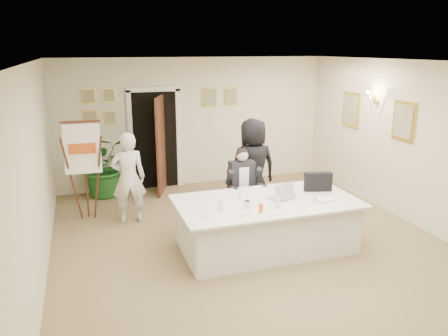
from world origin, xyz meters
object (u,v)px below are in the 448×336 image
steel_jug (247,204)px  flip_chart (85,176)px  paper_stack (326,199)px  seated_man (243,186)px  laptop (281,189)px  oj_glass (261,208)px  potted_palm (105,166)px  standing_man (129,178)px  standing_woman (253,167)px  conference_table (266,224)px  laptop_bag (318,182)px

steel_jug → flip_chart: bearing=133.5°
paper_stack → steel_jug: (-1.25, 0.06, 0.04)m
seated_man → flip_chart: 2.78m
laptop → steel_jug: bearing=-175.1°
oj_glass → flip_chart: bearing=132.4°
potted_palm → paper_stack: potted_palm is taller
flip_chart → steel_jug: 3.15m
flip_chart → laptop: bearing=-35.8°
flip_chart → steel_jug: bearing=-46.5°
flip_chart → steel_jug: flip_chart is taller
paper_stack → standing_man: bearing=143.6°
paper_stack → steel_jug: 1.25m
standing_woman → laptop: standing_woman is taller
seated_man → potted_palm: size_ratio=1.06×
steel_jug → laptop: bearing=21.4°
conference_table → laptop: bearing=10.4°
conference_table → seated_man: bearing=89.9°
seated_man → paper_stack: seated_man is taller
flip_chart → potted_palm: flip_chart is taller
potted_palm → laptop: bearing=-53.6°
conference_table → flip_chart: (-2.57, 2.08, 0.42)m
seated_man → standing_man: bearing=154.7°
oj_glass → laptop: bearing=41.8°
flip_chart → standing_man: (0.71, -0.35, -0.01)m
conference_table → steel_jug: (-0.40, -0.21, 0.44)m
oj_glass → steel_jug: size_ratio=1.18×
standing_woman → laptop: 1.36m
potted_palm → laptop_bag: (3.13, -3.15, 0.29)m
seated_man → flip_chart: size_ratio=0.77×
standing_woman → steel_jug: size_ratio=16.30×
conference_table → flip_chart: flip_chart is taller
standing_woman → potted_palm: 3.17m
laptop_bag → conference_table: bearing=-155.6°
seated_man → standing_woman: size_ratio=0.76×
flip_chart → potted_palm: size_ratio=1.38×
seated_man → laptop_bag: bearing=-47.2°
laptop_bag → paper_stack: (-0.11, -0.44, -0.14)m
conference_table → paper_stack: bearing=-17.4°
potted_palm → laptop_bag: bearing=-45.2°
potted_palm → laptop: potted_palm is taller
potted_palm → paper_stack: size_ratio=4.48×
standing_woman → laptop_bag: (0.63, -1.23, 0.03)m
flip_chart → laptop_bag: flip_chart is taller
standing_woman → oj_glass: size_ratio=13.79×
steel_jug → seated_man: bearing=72.1°
potted_palm → steel_jug: 3.96m
standing_man → laptop_bag: 3.22m
seated_man → oj_glass: 1.51m
laptop_bag → paper_stack: laptop_bag is taller
standing_man → steel_jug: bearing=128.3°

